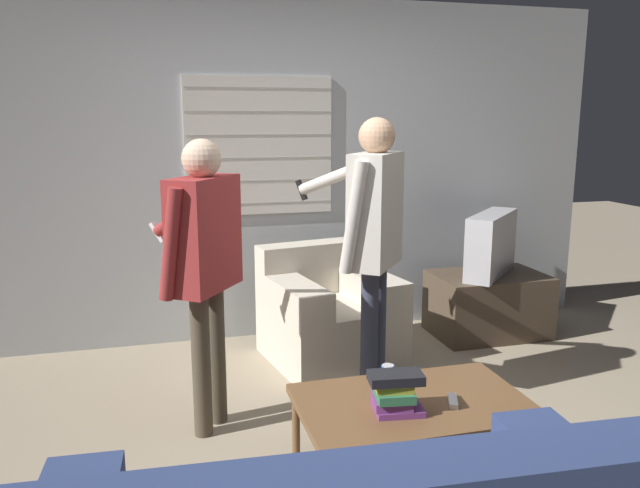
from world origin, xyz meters
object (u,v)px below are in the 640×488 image
soda_can (388,378)px  spare_remote (453,401)px  armchair_beige (328,314)px  book_stack (395,393)px  person_right_standing (373,228)px  tv (491,244)px  person_left_standing (203,251)px  coffee_table (413,407)px

soda_can → spare_remote: bearing=-42.4°
armchair_beige → book_stack: armchair_beige is taller
person_right_standing → soda_can: size_ratio=13.37×
person_right_standing → book_stack: person_right_standing is taller
armchair_beige → tv: (1.34, 0.15, 0.40)m
tv → soda_can: bearing=2.3°
person_right_standing → soda_can: bearing=-154.5°
person_left_standing → spare_remote: (1.05, -0.81, -0.60)m
person_left_standing → soda_can: bearing=-90.8°
coffee_table → spare_remote: size_ratio=7.92×
coffee_table → person_right_standing: person_right_standing is taller
spare_remote → tv: bearing=78.9°
coffee_table → soda_can: soda_can is taller
book_stack → soda_can: 0.23m
coffee_table → person_right_standing: (0.07, 0.77, 0.72)m
tv → armchair_beige: bearing=-38.4°
coffee_table → armchair_beige: bearing=89.2°
coffee_table → soda_can: size_ratio=8.50×
tv → book_stack: tv is taller
coffee_table → person_left_standing: person_left_standing is taller
spare_remote → soda_can: bearing=160.6°
armchair_beige → soda_can: 1.41m
spare_remote → coffee_table: bearing=178.5°
tv → book_stack: size_ratio=2.52×
book_stack → soda_can: bearing=76.1°
armchair_beige → tv: size_ratio=1.43×
coffee_table → book_stack: size_ratio=4.04×
coffee_table → book_stack: bearing=-147.1°
armchair_beige → spare_remote: armchair_beige is taller
tv → soda_can: (-1.44, -1.56, -0.27)m
person_left_standing → spare_remote: person_left_standing is taller
armchair_beige → coffee_table: armchair_beige is taller
book_stack → spare_remote: book_stack is taller
coffee_table → book_stack: (-0.13, -0.08, 0.12)m
person_left_standing → soda_can: person_left_standing is taller
person_left_standing → book_stack: (0.76, -0.82, -0.52)m
person_left_standing → soda_can: 1.15m
tv → spare_remote: tv is taller
coffee_table → spare_remote: 0.19m
soda_can → person_right_standing: bearing=77.5°
person_left_standing → coffee_table: bearing=-94.3°
armchair_beige → spare_remote: (0.14, -1.62, 0.08)m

